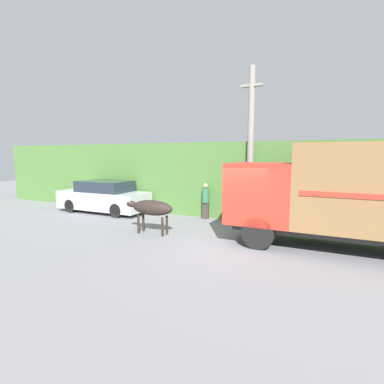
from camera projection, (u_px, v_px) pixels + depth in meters
name	position (u px, v px, depth m)	size (l,w,h in m)	color
ground_plane	(232.00, 242.00, 10.01)	(60.00, 60.00, 0.00)	gray
hillside_embankment	(272.00, 177.00, 15.60)	(32.00, 6.59, 3.46)	#4C7A38
cargo_truck	(350.00, 193.00, 8.85)	(6.93, 2.29, 3.24)	#2D2D2D
brown_cow	(151.00, 208.00, 10.95)	(1.99, 0.56, 1.25)	#2D231E
parked_suv	(104.00, 197.00, 15.10)	(4.73, 1.76, 1.60)	silver
pedestrian_on_hill	(206.00, 199.00, 13.52)	(0.37, 0.37, 1.62)	#38332D
utility_pole	(251.00, 144.00, 12.41)	(0.90, 0.26, 6.46)	gray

